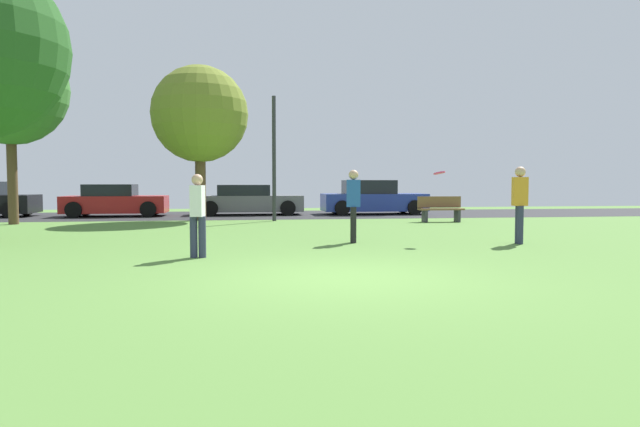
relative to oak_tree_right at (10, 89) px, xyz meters
The scene contains 13 objects.
ground_plane 15.50m from the oak_tree_right, 52.79° to the right, with size 44.00×44.00×0.00m, color #547F38.
road_strip 10.86m from the oak_tree_right, 24.95° to the left, with size 44.00×6.40×0.01m, color #28282B.
oak_tree_right is the anchor object (origin of this frame).
oak_tree_center 6.20m from the oak_tree_right, 10.73° to the left, with size 3.53×3.53×5.67m.
person_thrower 16.31m from the oak_tree_right, 29.89° to the right, with size 0.36×0.30×1.76m.
person_catcher 12.89m from the oak_tree_right, 35.42° to the right, with size 0.36×0.30×1.69m.
person_bystander 12.01m from the oak_tree_right, 54.12° to the right, with size 0.30×0.35×1.56m.
frisbee_disc 14.50m from the oak_tree_right, 32.21° to the right, with size 0.38×0.38×0.08m.
parked_car_red 6.08m from the oak_tree_right, 59.25° to the left, with size 4.06×1.95×1.32m.
parked_car_grey 9.76m from the oak_tree_right, 28.96° to the left, with size 4.57×1.95×1.29m.
parked_car_blue 14.40m from the oak_tree_right, 17.07° to the left, with size 4.52×1.99×1.49m.
park_bench 15.11m from the oak_tree_right, ahead, with size 1.60×0.45×0.90m.
street_lamp_post 9.02m from the oak_tree_right, ahead, with size 0.14×0.14×4.50m, color #2D2D33.
Camera 1 is at (-1.48, -8.05, 1.41)m, focal length 31.35 mm.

